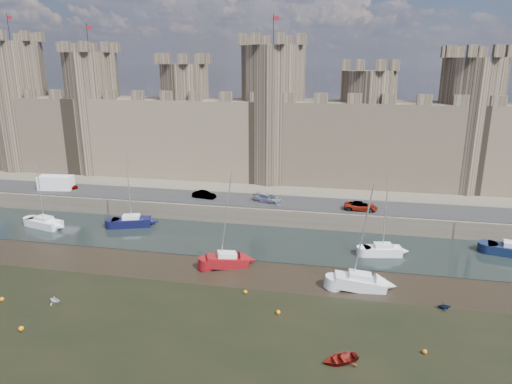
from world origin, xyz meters
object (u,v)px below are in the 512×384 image
car_0 (68,185)px  car_3 (361,206)px  car_1 (204,195)px  sailboat_5 (360,282)px  sailboat_1 (132,221)px  sailboat_2 (382,250)px  van (56,183)px  sailboat_0 (44,222)px  car_2 (268,199)px  sailboat_4 (227,260)px

car_0 → car_3: bearing=-74.2°
car_1 → car_3: bearing=-83.2°
sailboat_5 → sailboat_1: bearing=152.7°
sailboat_2 → sailboat_1: bearing=163.7°
sailboat_1 → sailboat_5: bearing=-40.8°
sailboat_1 → car_1: bearing=23.0°
car_0 → van: (-1.45, -1.08, 0.60)m
car_3 → van: size_ratio=0.85×
car_0 → car_3: (47.57, -2.22, 0.05)m
sailboat_0 → car_2: bearing=32.8°
van → sailboat_1: 18.70m
sailboat_2 → car_3: bearing=94.0°
car_1 → car_3: car_3 is taller
car_0 → sailboat_1: (15.43, -8.60, -2.25)m
car_0 → car_3: 47.62m
sailboat_5 → car_3: bearing=83.4°
van → sailboat_0: 11.75m
sailboat_1 → car_0: bearing=131.7°
van → sailboat_5: sailboat_5 is taller
sailboat_4 → car_3: bearing=22.9°
car_2 → car_3: car_3 is taller
sailboat_1 → car_3: bearing=-7.9°
car_1 → sailboat_4: bearing=-144.9°
car_0 → sailboat_1: 17.81m
sailboat_1 → sailboat_5: 34.25m
car_0 → sailboat_5: (47.27, -21.22, -2.29)m
sailboat_0 → car_3: bearing=25.9°
car_3 → sailboat_1: 32.86m
car_3 → car_2: bearing=85.2°
van → car_0: bearing=29.7°
sailboat_1 → sailboat_4: 19.69m
car_0 → sailboat_5: 51.86m
sailboat_0 → sailboat_5: (43.93, -9.80, 0.01)m
car_1 → sailboat_2: (26.21, -11.06, -2.31)m
car_3 → sailboat_1: (-32.15, -6.39, -2.31)m
sailboat_0 → sailboat_4: size_ratio=0.89×
sailboat_4 → sailboat_5: (14.97, -2.47, -0.01)m
sailboat_2 → sailboat_5: size_ratio=0.86×
car_3 → sailboat_0: bearing=101.9°
car_3 → sailboat_2: size_ratio=0.48×
car_0 → car_2: 34.07m
car_2 → sailboat_2: sailboat_2 is taller
car_0 → car_1: (23.92, -0.93, 0.01)m
car_2 → sailboat_0: size_ratio=0.44×
van → sailboat_4: (33.76, -17.66, -2.88)m
car_2 → sailboat_1: bearing=130.4°
sailboat_2 → sailboat_0: bearing=168.6°
sailboat_5 → car_1: bearing=133.4°
car_2 → sailboat_4: sailboat_4 is taller
sailboat_5 → sailboat_4: bearing=165.0°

